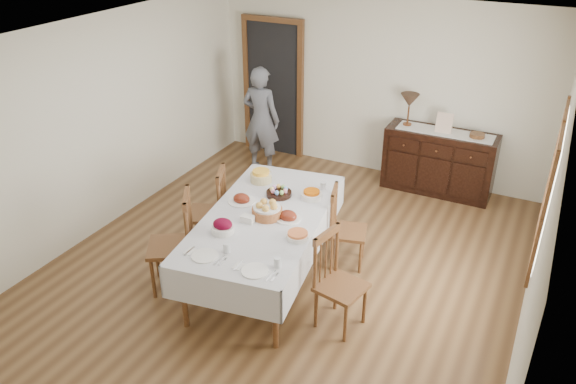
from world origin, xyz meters
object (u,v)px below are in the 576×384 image
at_px(table_lamp, 410,101).
at_px(chair_right_near, 337,280).
at_px(chair_left_far, 211,209).
at_px(sideboard, 439,162).
at_px(chair_right_far, 344,227).
at_px(person, 261,116).
at_px(chair_left_near, 176,241).
at_px(dining_table, 264,223).

bearing_deg(table_lamp, chair_right_near, -84.66).
xyz_separation_m(chair_left_far, sideboard, (2.03, 2.70, -0.07)).
bearing_deg(chair_left_far, chair_right_near, 49.40).
height_order(chair_right_far, person, person).
bearing_deg(table_lamp, chair_left_near, -112.27).
bearing_deg(person, chair_right_near, 128.38).
bearing_deg(person, dining_table, 117.80).
relative_size(chair_right_near, table_lamp, 2.20).
height_order(chair_left_near, chair_right_far, chair_left_near).
distance_m(chair_right_near, sideboard, 3.29).
distance_m(chair_right_near, person, 3.70).
bearing_deg(sideboard, person, -169.56).
bearing_deg(sideboard, chair_left_near, -119.11).
relative_size(chair_left_far, table_lamp, 2.26).
xyz_separation_m(dining_table, chair_right_near, (0.97, -0.33, -0.19)).
bearing_deg(dining_table, table_lamp, 68.85).
xyz_separation_m(chair_left_far, table_lamp, (1.52, 2.71, 0.74)).
xyz_separation_m(dining_table, table_lamp, (0.66, 2.96, 0.56)).
bearing_deg(dining_table, sideboard, 59.81).
relative_size(chair_left_near, table_lamp, 2.43).
bearing_deg(dining_table, chair_right_far, 36.48).
xyz_separation_m(chair_left_far, chair_right_near, (1.83, -0.58, -0.01)).
relative_size(dining_table, chair_left_far, 2.38).
bearing_deg(chair_left_near, dining_table, 92.97).
bearing_deg(table_lamp, chair_left_far, -119.31).
distance_m(dining_table, chair_left_far, 0.91).
bearing_deg(chair_left_near, person, 160.25).
distance_m(person, table_lamp, 2.18).
distance_m(dining_table, chair_right_far, 0.95).
bearing_deg(chair_right_far, chair_right_near, -177.24).
xyz_separation_m(chair_right_near, chair_right_far, (-0.32, 0.99, -0.03)).
distance_m(chair_left_near, table_lamp, 3.85).
bearing_deg(person, chair_right_far, 136.74).
bearing_deg(chair_right_far, chair_left_far, 89.99).
distance_m(dining_table, chair_left_near, 0.95).
height_order(chair_left_far, sideboard, chair_left_far).
xyz_separation_m(chair_left_far, person, (-0.56, 2.22, 0.33)).
height_order(chair_left_near, table_lamp, table_lamp).
distance_m(chair_right_far, person, 2.78).
bearing_deg(chair_right_far, table_lamp, -15.21).
relative_size(chair_left_near, chair_right_far, 1.17).
height_order(chair_left_far, person, person).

